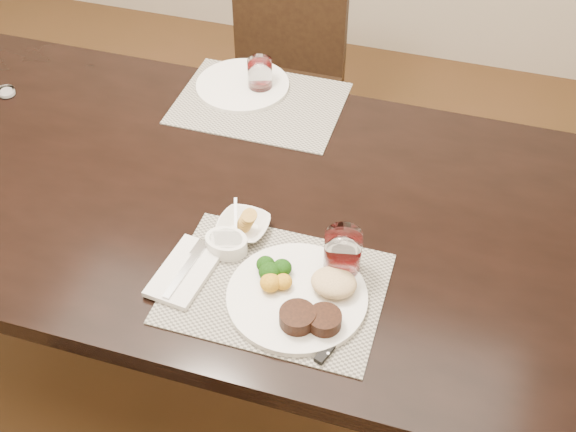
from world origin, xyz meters
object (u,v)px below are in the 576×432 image
(chair_far, at_px, (281,69))
(dinner_plate, at_px, (303,296))
(cracker_bowl, at_px, (243,226))
(steak_knife, at_px, (334,336))
(wine_glass_near, at_px, (342,255))
(far_plate, at_px, (243,85))

(chair_far, xyz_separation_m, dinner_plate, (0.43, -1.20, 0.27))
(cracker_bowl, bearing_deg, dinner_plate, -39.97)
(steak_knife, bearing_deg, wine_glass_near, 118.56)
(dinner_plate, distance_m, wine_glass_near, 0.13)
(steak_knife, bearing_deg, chair_far, 131.13)
(steak_knife, height_order, cracker_bowl, cracker_bowl)
(chair_far, xyz_separation_m, steak_knife, (0.51, -1.27, 0.26))
(dinner_plate, xyz_separation_m, cracker_bowl, (-0.19, 0.16, -0.00))
(steak_knife, xyz_separation_m, wine_glass_near, (-0.03, 0.18, 0.04))
(far_plate, bearing_deg, wine_glass_near, -53.61)
(cracker_bowl, bearing_deg, wine_glass_near, -11.87)
(steak_knife, relative_size, cracker_bowl, 1.81)
(dinner_plate, relative_size, cracker_bowl, 2.43)
(dinner_plate, xyz_separation_m, far_plate, (-0.39, 0.71, -0.01))
(chair_far, xyz_separation_m, far_plate, (0.04, -0.49, 0.26))
(chair_far, distance_m, far_plate, 0.56)
(cracker_bowl, bearing_deg, far_plate, 109.83)
(far_plate, bearing_deg, cracker_bowl, -70.17)
(chair_far, height_order, far_plate, chair_far)
(steak_knife, bearing_deg, dinner_plate, 159.69)
(wine_glass_near, relative_size, far_plate, 0.41)
(chair_far, relative_size, wine_glass_near, 8.06)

